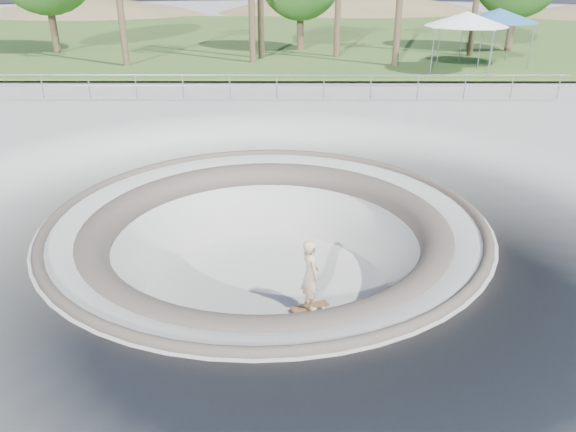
{
  "coord_description": "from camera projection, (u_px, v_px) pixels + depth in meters",
  "views": [
    {
      "loc": [
        0.56,
        -12.0,
        5.48
      ],
      "look_at": [
        0.52,
        0.35,
        -0.1
      ],
      "focal_mm": 35.0,
      "sensor_mm": 36.0,
      "label": 1
    }
  ],
  "objects": [
    {
      "name": "skate_bowl",
      "position": [
        267.0,
        285.0,
        13.95
      ],
      "size": [
        14.0,
        14.0,
        4.1
      ],
      "color": "#A7A8A2",
      "rests_on": "ground"
    },
    {
      "name": "skateboard",
      "position": [
        310.0,
        307.0,
        13.06
      ],
      "size": [
        0.93,
        0.6,
        0.09
      ],
      "color": "brown",
      "rests_on": "ground"
    },
    {
      "name": "distant_hills",
      "position": [
        316.0,
        76.0,
        68.18
      ],
      "size": [
        103.2,
        45.0,
        28.6
      ],
      "color": "brown",
      "rests_on": "ground"
    },
    {
      "name": "canopy_blue",
      "position": [
        499.0,
        15.0,
        30.34
      ],
      "size": [
        5.89,
        5.89,
        2.99
      ],
      "color": "gray",
      "rests_on": "ground"
    },
    {
      "name": "canopy_white",
      "position": [
        467.0,
        19.0,
        28.38
      ],
      "size": [
        5.55,
        5.55,
        2.98
      ],
      "color": "gray",
      "rests_on": "ground"
    },
    {
      "name": "safety_railing",
      "position": [
        277.0,
        86.0,
        23.85
      ],
      "size": [
        25.0,
        0.06,
        1.03
      ],
      "color": "gray",
      "rests_on": "ground"
    },
    {
      "name": "ground",
      "position": [
        266.0,
        218.0,
        13.19
      ],
      "size": [
        180.0,
        180.0,
        0.0
      ],
      "primitive_type": "plane",
      "color": "#A7A8A2",
      "rests_on": "ground"
    },
    {
      "name": "skater",
      "position": [
        310.0,
        274.0,
        12.7
      ],
      "size": [
        0.61,
        0.73,
        1.72
      ],
      "primitive_type": "imported",
      "rotation": [
        0.0,
        0.0,
        1.95
      ],
      "color": "tan",
      "rests_on": "skateboard"
    },
    {
      "name": "grass_strip",
      "position": [
        283.0,
        36.0,
        44.09
      ],
      "size": [
        180.0,
        36.0,
        0.12
      ],
      "color": "#355923",
      "rests_on": "ground"
    }
  ]
}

